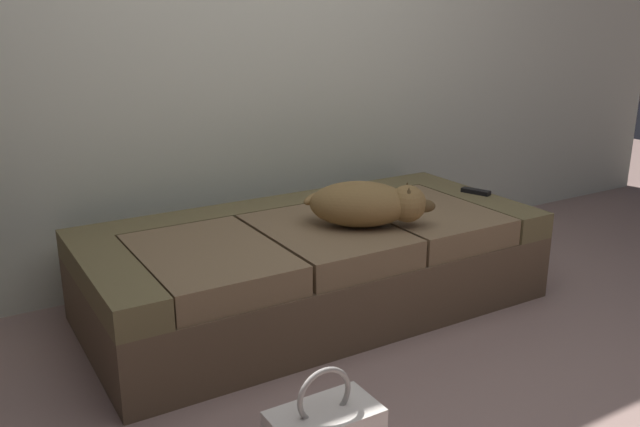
# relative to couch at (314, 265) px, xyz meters

# --- Properties ---
(ground_plane) EXTENTS (10.00, 10.00, 0.00)m
(ground_plane) POSITION_rel_couch_xyz_m (0.00, -1.08, -0.21)
(ground_plane) COLOR gray
(couch) EXTENTS (2.04, 0.95, 0.42)m
(couch) POSITION_rel_couch_xyz_m (0.00, 0.00, 0.00)
(couch) COLOR brown
(couch) RESTS_ON ground
(dog_tan) EXTENTS (0.54, 0.45, 0.20)m
(dog_tan) POSITION_rel_couch_xyz_m (0.17, -0.18, 0.31)
(dog_tan) COLOR olive
(dog_tan) RESTS_ON couch
(tv_remote) EXTENTS (0.09, 0.16, 0.02)m
(tv_remote) POSITION_rel_couch_xyz_m (0.95, -0.03, 0.22)
(tv_remote) COLOR black
(tv_remote) RESTS_ON couch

